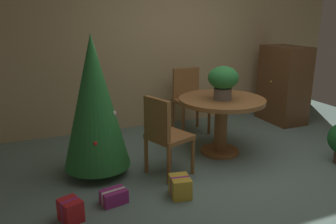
% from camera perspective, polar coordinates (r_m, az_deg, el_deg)
% --- Properties ---
extents(ground_plane, '(6.60, 6.60, 0.00)m').
position_cam_1_polar(ground_plane, '(4.09, 13.40, -10.04)').
color(ground_plane, slate).
extents(back_wall_panel, '(6.00, 0.10, 2.60)m').
position_cam_1_polar(back_wall_panel, '(5.62, 0.93, 11.27)').
color(back_wall_panel, tan).
rests_on(back_wall_panel, ground_plane).
extents(round_dining_table, '(1.09, 1.09, 0.74)m').
position_cam_1_polar(round_dining_table, '(4.44, 8.83, 0.09)').
color(round_dining_table, brown).
rests_on(round_dining_table, ground_plane).
extents(flower_vase, '(0.37, 0.38, 0.42)m').
position_cam_1_polar(flower_vase, '(4.28, 9.08, 5.25)').
color(flower_vase, '#665B51').
rests_on(flower_vase, round_dining_table).
extents(wooden_chair_left, '(0.53, 0.54, 0.91)m').
position_cam_1_polar(wooden_chair_left, '(3.77, -0.59, -3.44)').
color(wooden_chair_left, brown).
rests_on(wooden_chair_left, ground_plane).
extents(wooden_chair_far, '(0.47, 0.42, 0.97)m').
position_cam_1_polar(wooden_chair_far, '(5.25, 3.47, 2.65)').
color(wooden_chair_far, brown).
rests_on(wooden_chair_far, ground_plane).
extents(holiday_tree, '(0.74, 0.74, 1.58)m').
position_cam_1_polar(holiday_tree, '(3.80, -12.10, 1.59)').
color(holiday_tree, brown).
rests_on(holiday_tree, ground_plane).
extents(gift_box_red, '(0.23, 0.25, 0.20)m').
position_cam_1_polar(gift_box_red, '(3.27, -15.82, -15.39)').
color(gift_box_red, red).
rests_on(gift_box_red, ground_plane).
extents(gift_box_gold, '(0.22, 0.26, 0.21)m').
position_cam_1_polar(gift_box_gold, '(3.52, 2.02, -12.24)').
color(gift_box_gold, gold).
rests_on(gift_box_gold, ground_plane).
extents(gift_box_purple, '(0.27, 0.21, 0.13)m').
position_cam_1_polar(gift_box_purple, '(3.46, -8.96, -13.65)').
color(gift_box_purple, '#9E287A').
rests_on(gift_box_purple, ground_plane).
extents(wooden_cabinet, '(0.52, 0.77, 1.26)m').
position_cam_1_polar(wooden_cabinet, '(6.03, 18.56, 4.33)').
color(wooden_cabinet, brown).
rests_on(wooden_cabinet, ground_plane).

